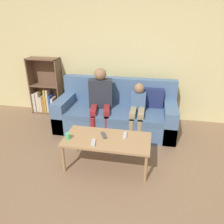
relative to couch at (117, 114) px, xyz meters
name	(u,v)px	position (x,y,z in m)	size (l,w,h in m)	color
ground_plane	(100,196)	(0.11, -1.76, -0.29)	(22.00, 22.00, 0.00)	#84664C
wall_back	(128,54)	(0.11, 0.62, 1.01)	(12.00, 0.06, 2.60)	beige
couch	(117,114)	(0.00, 0.00, 0.00)	(2.17, 0.90, 0.90)	#4C6B93
bookshelf	(46,92)	(-1.64, 0.46, 0.16)	(0.65, 0.28, 1.19)	brown
coffee_table	(107,141)	(0.06, -1.16, 0.11)	(1.19, 0.58, 0.44)	#A87F56
person_adult	(100,96)	(-0.28, -0.08, 0.37)	(0.47, 0.68, 1.14)	maroon
person_child	(138,107)	(0.40, -0.14, 0.23)	(0.26, 0.62, 0.90)	#9E8966
cup_near	(68,136)	(-0.46, -1.26, 0.19)	(0.07, 0.07, 0.09)	#4CB77A
tv_remote_0	(93,143)	(-0.09, -1.31, 0.16)	(0.08, 0.18, 0.02)	#B7B7BC
tv_remote_1	(125,135)	(0.30, -1.04, 0.16)	(0.06, 0.17, 0.02)	#B7B7BC
tv_remote_2	(104,135)	(0.01, -1.09, 0.16)	(0.12, 0.17, 0.02)	#47474C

